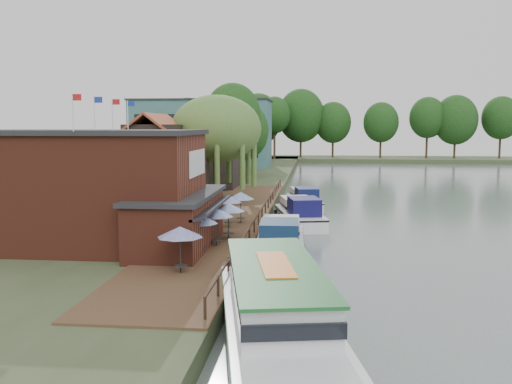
{
  "coord_description": "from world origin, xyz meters",
  "views": [
    {
      "loc": [
        -1.18,
        -34.9,
        8.52
      ],
      "look_at": [
        -6.0,
        12.0,
        3.0
      ],
      "focal_mm": 40.0,
      "sensor_mm": 36.0,
      "label": 1
    }
  ],
  "objects_px": {
    "umbrella_4": "(229,211)",
    "hotel_block": "(202,133)",
    "cottage_b": "(155,156)",
    "umbrella_2": "(216,227)",
    "pub": "(106,188)",
    "umbrella_1": "(200,234)",
    "cruiser_2": "(300,210)",
    "cruiser_3": "(304,197)",
    "umbrella_0": "(180,250)",
    "tour_boat": "(277,308)",
    "cruiser_1": "(280,236)",
    "umbrella_3": "(228,221)",
    "cottage_c": "(208,153)",
    "cruiser_0": "(271,274)",
    "umbrella_5": "(241,207)",
    "swan": "(297,312)",
    "willow": "(217,150)",
    "cottage_a": "(157,163)"
  },
  "relations": [
    {
      "from": "umbrella_2",
      "to": "umbrella_3",
      "type": "distance_m",
      "value": 2.32
    },
    {
      "from": "pub",
      "to": "cottage_b",
      "type": "distance_m",
      "value": 25.33
    },
    {
      "from": "cottage_c",
      "to": "cruiser_1",
      "type": "bearing_deg",
      "value": -71.06
    },
    {
      "from": "umbrella_1",
      "to": "umbrella_2",
      "type": "relative_size",
      "value": 1.0
    },
    {
      "from": "cruiser_3",
      "to": "swan",
      "type": "bearing_deg",
      "value": -99.2
    },
    {
      "from": "cottage_b",
      "to": "umbrella_2",
      "type": "height_order",
      "value": "cottage_b"
    },
    {
      "from": "umbrella_4",
      "to": "cruiser_3",
      "type": "distance_m",
      "value": 18.72
    },
    {
      "from": "cottage_b",
      "to": "hotel_block",
      "type": "bearing_deg",
      "value": 94.97
    },
    {
      "from": "umbrella_1",
      "to": "umbrella_2",
      "type": "height_order",
      "value": "same"
    },
    {
      "from": "umbrella_0",
      "to": "hotel_block",
      "type": "bearing_deg",
      "value": 100.37
    },
    {
      "from": "hotel_block",
      "to": "umbrella_0",
      "type": "xyz_separation_m",
      "value": [
        14.14,
        -77.24,
        -4.86
      ]
    },
    {
      "from": "cruiser_0",
      "to": "cruiser_2",
      "type": "height_order",
      "value": "cruiser_0"
    },
    {
      "from": "pub",
      "to": "cruiser_0",
      "type": "xyz_separation_m",
      "value": [
        10.8,
        -6.87,
        -3.32
      ]
    },
    {
      "from": "umbrella_1",
      "to": "cruiser_3",
      "type": "xyz_separation_m",
      "value": [
        5.47,
        27.02,
        -1.14
      ]
    },
    {
      "from": "cottage_b",
      "to": "umbrella_2",
      "type": "relative_size",
      "value": 4.04
    },
    {
      "from": "umbrella_4",
      "to": "hotel_block",
      "type": "bearing_deg",
      "value": 102.84
    },
    {
      "from": "cruiser_1",
      "to": "cruiser_2",
      "type": "xyz_separation_m",
      "value": [
        0.97,
        11.78,
        -0.01
      ]
    },
    {
      "from": "umbrella_3",
      "to": "tour_boat",
      "type": "height_order",
      "value": "umbrella_3"
    },
    {
      "from": "pub",
      "to": "willow",
      "type": "distance_m",
      "value": 20.36
    },
    {
      "from": "cruiser_3",
      "to": "umbrella_5",
      "type": "bearing_deg",
      "value": -115.58
    },
    {
      "from": "cottage_a",
      "to": "cruiser_0",
      "type": "xyz_separation_m",
      "value": [
        11.8,
        -21.87,
        -3.92
      ]
    },
    {
      "from": "cruiser_1",
      "to": "cottage_a",
      "type": "bearing_deg",
      "value": 132.21
    },
    {
      "from": "umbrella_3",
      "to": "cruiser_0",
      "type": "bearing_deg",
      "value": -69.54
    },
    {
      "from": "umbrella_3",
      "to": "cruiser_1",
      "type": "relative_size",
      "value": 0.22
    },
    {
      "from": "umbrella_0",
      "to": "cruiser_3",
      "type": "relative_size",
      "value": 0.25
    },
    {
      "from": "cruiser_1",
      "to": "umbrella_1",
      "type": "bearing_deg",
      "value": -132.05
    },
    {
      "from": "willow",
      "to": "umbrella_4",
      "type": "height_order",
      "value": "willow"
    },
    {
      "from": "umbrella_2",
      "to": "umbrella_3",
      "type": "height_order",
      "value": "same"
    },
    {
      "from": "cruiser_3",
      "to": "swan",
      "type": "height_order",
      "value": "cruiser_3"
    },
    {
      "from": "cruiser_0",
      "to": "cruiser_3",
      "type": "height_order",
      "value": "cruiser_0"
    },
    {
      "from": "cruiser_2",
      "to": "cruiser_3",
      "type": "relative_size",
      "value": 1.1
    },
    {
      "from": "hotel_block",
      "to": "cruiser_3",
      "type": "height_order",
      "value": "hotel_block"
    },
    {
      "from": "cottage_b",
      "to": "umbrella_3",
      "type": "height_order",
      "value": "cottage_b"
    },
    {
      "from": "umbrella_1",
      "to": "umbrella_4",
      "type": "bearing_deg",
      "value": 88.1
    },
    {
      "from": "umbrella_0",
      "to": "cruiser_2",
      "type": "bearing_deg",
      "value": 75.41
    },
    {
      "from": "cruiser_0",
      "to": "cruiser_2",
      "type": "distance_m",
      "value": 21.68
    },
    {
      "from": "cottage_b",
      "to": "cruiser_3",
      "type": "height_order",
      "value": "cottage_b"
    },
    {
      "from": "cruiser_0",
      "to": "umbrella_1",
      "type": "bearing_deg",
      "value": 117.94
    },
    {
      "from": "umbrella_0",
      "to": "umbrella_4",
      "type": "xyz_separation_m",
      "value": [
        0.47,
        13.17,
        0.0
      ]
    },
    {
      "from": "cottage_b",
      "to": "swan",
      "type": "relative_size",
      "value": 21.82
    },
    {
      "from": "umbrella_2",
      "to": "cruiser_1",
      "type": "relative_size",
      "value": 0.22
    },
    {
      "from": "hotel_block",
      "to": "tour_boat",
      "type": "distance_m",
      "value": 86.24
    },
    {
      "from": "umbrella_2",
      "to": "umbrella_4",
      "type": "distance_m",
      "value": 6.53
    },
    {
      "from": "cruiser_3",
      "to": "tour_boat",
      "type": "xyz_separation_m",
      "value": [
        -0.31,
        -37.72,
        0.44
      ]
    },
    {
      "from": "cruiser_3",
      "to": "umbrella_4",
      "type": "bearing_deg",
      "value": -115.88
    },
    {
      "from": "cruiser_2",
      "to": "umbrella_1",
      "type": "bearing_deg",
      "value": -119.18
    },
    {
      "from": "umbrella_1",
      "to": "tour_boat",
      "type": "bearing_deg",
      "value": -64.24
    },
    {
      "from": "cottage_a",
      "to": "umbrella_2",
      "type": "bearing_deg",
      "value": -61.84
    },
    {
      "from": "cruiser_1",
      "to": "cottage_b",
      "type": "bearing_deg",
      "value": 121.72
    },
    {
      "from": "pub",
      "to": "umbrella_3",
      "type": "xyz_separation_m",
      "value": [
        7.23,
        2.68,
        -2.36
      ]
    }
  ]
}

